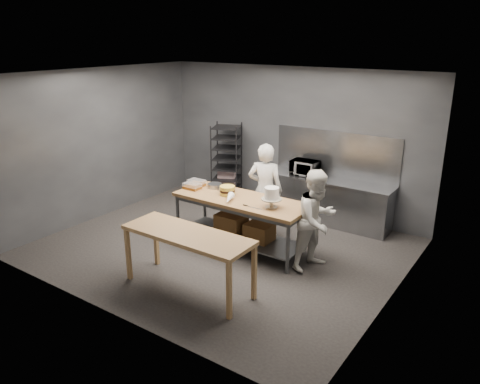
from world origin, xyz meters
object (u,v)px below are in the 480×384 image
at_px(chef_behind, 265,190).
at_px(chef_right, 317,220).
at_px(microwave, 305,168).
at_px(layer_cake, 227,190).
at_px(work_table, 242,217).
at_px(frosted_cake_stand, 272,195).
at_px(near_counter, 188,238).
at_px(speed_rack, 227,164).

distance_m(chef_behind, chef_right, 1.49).
height_order(microwave, layer_cake, microwave).
relative_size(work_table, frosted_cake_stand, 6.94).
bearing_deg(chef_right, layer_cake, 108.46).
distance_m(chef_right, frosted_cake_stand, 0.82).
height_order(frosted_cake_stand, layer_cake, frosted_cake_stand).
relative_size(chef_behind, frosted_cake_stand, 5.10).
distance_m(chef_behind, frosted_cake_stand, 1.04).
bearing_deg(chef_right, frosted_cake_stand, 119.29).
xyz_separation_m(work_table, microwave, (0.20, 1.94, 0.48)).
xyz_separation_m(work_table, chef_right, (1.39, 0.05, 0.25)).
xyz_separation_m(near_counter, chef_behind, (-0.12, 2.32, 0.07)).
bearing_deg(chef_behind, near_counter, 75.67).
distance_m(work_table, microwave, 2.01).
bearing_deg(chef_behind, speed_rack, -51.47).
distance_m(microwave, frosted_cake_stand, 2.10).
height_order(microwave, frosted_cake_stand, frosted_cake_stand).
height_order(chef_behind, layer_cake, chef_behind).
distance_m(work_table, frosted_cake_stand, 0.87).
height_order(chef_behind, chef_right, chef_behind).
xyz_separation_m(speed_rack, chef_right, (3.08, -1.81, -0.04)).
xyz_separation_m(chef_behind, layer_cake, (-0.36, -0.68, 0.12)).
bearing_deg(frosted_cake_stand, microwave, 102.43).
bearing_deg(chef_right, microwave, 49.01).
xyz_separation_m(speed_rack, microwave, (1.89, 0.08, 0.19)).
height_order(speed_rack, layer_cake, speed_rack).
height_order(chef_behind, frosted_cake_stand, chef_behind).
distance_m(near_counter, frosted_cake_stand, 1.63).
height_order(near_counter, chef_right, chef_right).
xyz_separation_m(work_table, frosted_cake_stand, (0.65, -0.11, 0.56)).
relative_size(work_table, layer_cake, 8.93).
relative_size(near_counter, frosted_cake_stand, 5.78).
bearing_deg(chef_behind, frosted_cake_stand, 110.15).
relative_size(microwave, layer_cake, 2.02).
bearing_deg(microwave, chef_right, -57.76).
bearing_deg(near_counter, chef_behind, 93.03).
bearing_deg(work_table, layer_cake, 179.76).
distance_m(speed_rack, frosted_cake_stand, 3.08).
relative_size(work_table, chef_right, 1.46).
height_order(work_table, speed_rack, speed_rack).
relative_size(chef_behind, chef_right, 1.08).
bearing_deg(layer_cake, near_counter, -73.57).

